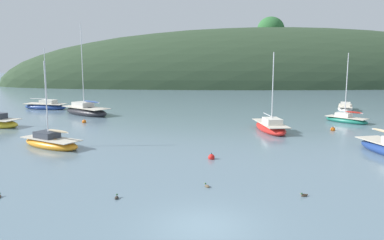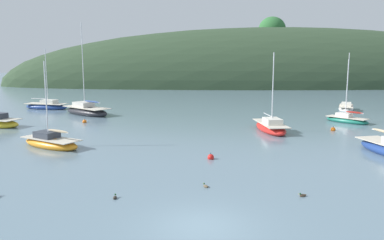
{
  "view_description": "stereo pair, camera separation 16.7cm",
  "coord_description": "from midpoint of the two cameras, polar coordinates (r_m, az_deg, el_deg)",
  "views": [
    {
      "loc": [
        -0.76,
        -14.42,
        6.55
      ],
      "look_at": [
        0.0,
        20.0,
        1.2
      ],
      "focal_mm": 35.62,
      "sensor_mm": 36.0,
      "label": 1
    },
    {
      "loc": [
        -0.6,
        -14.42,
        6.55
      ],
      "look_at": [
        0.0,
        20.0,
        1.2
      ],
      "focal_mm": 35.62,
      "sensor_mm": 36.0,
      "label": 2
    }
  ],
  "objects": [
    {
      "name": "mooring_buoy_inner",
      "position": [
        38.5,
        20.49,
        -1.34
      ],
      "size": [
        0.44,
        0.44,
        0.54
      ],
      "color": "orange",
      "rests_on": "ground"
    },
    {
      "name": "duck_lone_right",
      "position": [
        19.72,
        16.47,
        -10.78
      ],
      "size": [
        0.42,
        0.27,
        0.24
      ],
      "color": "#473828",
      "rests_on": "ground"
    },
    {
      "name": "sailboat_red_portside",
      "position": [
        54.77,
        22.15,
        1.68
      ],
      "size": [
        3.87,
        5.73,
        7.79
      ],
      "color": "white",
      "rests_on": "ground"
    },
    {
      "name": "sailboat_yellow_far",
      "position": [
        31.27,
        -20.26,
        -3.15
      ],
      "size": [
        5.72,
        4.64,
        6.76
      ],
      "color": "orange",
      "rests_on": "ground"
    },
    {
      "name": "mooring_buoy_outer",
      "position": [
        25.81,
        3.01,
        -5.6
      ],
      "size": [
        0.44,
        0.44,
        0.54
      ],
      "color": "red",
      "rests_on": "ground"
    },
    {
      "name": "duck_straggler",
      "position": [
        20.27,
        2.3,
        -9.87
      ],
      "size": [
        0.34,
        0.39,
        0.24
      ],
      "color": "brown",
      "rests_on": "ground"
    },
    {
      "name": "sailboat_white_near",
      "position": [
        36.67,
        11.83,
        -1.04
      ],
      "size": [
        2.65,
        6.45,
        7.56
      ],
      "color": "red",
      "rests_on": "ground"
    },
    {
      "name": "duck_trailing",
      "position": [
        19.03,
        -11.21,
        -11.31
      ],
      "size": [
        0.19,
        0.42,
        0.24
      ],
      "color": "#2D2823",
      "rests_on": "ground"
    },
    {
      "name": "ground_plane",
      "position": [
        15.85,
        1.61,
        -15.58
      ],
      "size": [
        400.0,
        400.0,
        0.0
      ],
      "primitive_type": "plane",
      "color": "slate"
    },
    {
      "name": "sailboat_navy_dinghy",
      "position": [
        56.19,
        -20.87,
        1.95
      ],
      "size": [
        6.61,
        3.77,
        8.48
      ],
      "color": "navy",
      "rests_on": "ground"
    },
    {
      "name": "sailboat_blue_center",
      "position": [
        44.2,
        22.27,
        0.07
      ],
      "size": [
        4.19,
        4.64,
        6.9
      ],
      "color": "#196B56",
      "rests_on": "ground"
    },
    {
      "name": "far_shoreline_hill",
      "position": [
        106.86,
        13.04,
        5.14
      ],
      "size": [
        150.0,
        36.0,
        33.81
      ],
      "color": "#2D422B",
      "rests_on": "ground"
    },
    {
      "name": "sailboat_cream_ketch",
      "position": [
        48.8,
        -15.44,
        1.34
      ],
      "size": [
        7.4,
        6.99,
        11.39
      ],
      "color": "#232328",
      "rests_on": "ground"
    },
    {
      "name": "mooring_buoy_channel",
      "position": [
        42.32,
        -15.68,
        -0.23
      ],
      "size": [
        0.44,
        0.44,
        0.54
      ],
      "color": "orange",
      "rests_on": "ground"
    }
  ]
}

